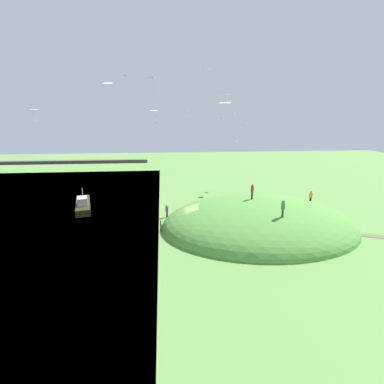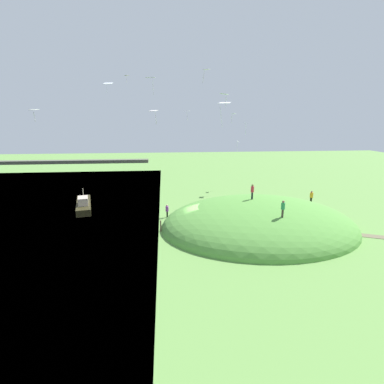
{
  "view_description": "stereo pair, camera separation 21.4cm",
  "coord_description": "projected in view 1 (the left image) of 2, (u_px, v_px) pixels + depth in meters",
  "views": [
    {
      "loc": [
        -3.8,
        -32.87,
        12.44
      ],
      "look_at": [
        -0.44,
        -0.23,
        4.3
      ],
      "focal_mm": 27.65,
      "sensor_mm": 36.0,
      "label": 1
    },
    {
      "loc": [
        -3.58,
        -32.89,
        12.44
      ],
      "look_at": [
        -0.44,
        -0.23,
        4.3
      ],
      "focal_mm": 27.65,
      "sensor_mm": 36.0,
      "label": 2
    }
  ],
  "objects": [
    {
      "name": "kite_4",
      "position": [
        150.0,
        78.0,
        31.52
      ],
      "size": [
        1.09,
        0.84,
        1.81
      ],
      "color": "silver"
    },
    {
      "name": "kite_1",
      "position": [
        237.0,
        142.0,
        53.15
      ],
      "size": [
        0.54,
        0.72,
        1.89
      ],
      "color": "white"
    },
    {
      "name": "kite_7",
      "position": [
        186.0,
        111.0,
        48.7
      ],
      "size": [
        1.17,
        1.19,
        1.65
      ],
      "color": "white"
    },
    {
      "name": "kite_2",
      "position": [
        108.0,
        84.0,
        36.38
      ],
      "size": [
        1.2,
        0.92,
        1.24
      ],
      "color": "silver"
    },
    {
      "name": "person_watching_kites",
      "position": [
        283.0,
        206.0,
        29.64
      ],
      "size": [
        0.51,
        0.51,
        1.74
      ],
      "rotation": [
        0.0,
        0.0,
        2.7
      ],
      "color": "#40362E",
      "rests_on": "grass_hill"
    },
    {
      "name": "grass_hill",
      "position": [
        258.0,
        227.0,
        35.02
      ],
      "size": [
        22.82,
        18.81,
        6.46
      ],
      "primitive_type": "ellipsoid",
      "color": "#54923C",
      "rests_on": "ground_plane"
    },
    {
      "name": "kite_5",
      "position": [
        34.0,
        110.0,
        26.95
      ],
      "size": [
        0.96,
        0.82,
        1.15
      ],
      "color": "silver"
    },
    {
      "name": "kite_6",
      "position": [
        245.0,
        124.0,
        50.59
      ],
      "size": [
        0.88,
        1.09,
        2.04
      ],
      "color": "white"
    },
    {
      "name": "bridge_deck_far",
      "position": [
        36.0,
        162.0,
        61.31
      ],
      "size": [
        46.0,
        1.8,
        0.7
      ],
      "primitive_type": "cube",
      "color": "#585B4B"
    },
    {
      "name": "kite_3",
      "position": [
        126.0,
        76.0,
        44.53
      ],
      "size": [
        0.86,
        0.86,
        1.13
      ],
      "color": "white"
    },
    {
      "name": "boat_on_lake",
      "position": [
        83.0,
        205.0,
        41.79
      ],
      "size": [
        3.75,
        8.5,
        2.5
      ],
      "rotation": [
        0.0,
        0.0,
        4.95
      ],
      "color": "#2E2A15",
      "rests_on": "lake_water"
    },
    {
      "name": "person_walking_path",
      "position": [
        167.0,
        209.0,
        38.09
      ],
      "size": [
        0.52,
        0.52,
        1.73
      ],
      "rotation": [
        0.0,
        0.0,
        5.18
      ],
      "color": "black",
      "rests_on": "ground_plane"
    },
    {
      "name": "kite_0",
      "position": [
        224.0,
        94.0,
        29.94
      ],
      "size": [
        1.24,
        1.4,
        1.4
      ],
      "color": "white"
    },
    {
      "name": "kite_11",
      "position": [
        224.0,
        104.0,
        27.55
      ],
      "size": [
        1.29,
        1.16,
        2.29
      ],
      "color": "white"
    },
    {
      "name": "person_on_hilltop",
      "position": [
        252.0,
        190.0,
        34.64
      ],
      "size": [
        0.47,
        0.47,
        1.81
      ],
      "rotation": [
        0.0,
        0.0,
        5.08
      ],
      "color": "black",
      "rests_on": "grass_hill"
    },
    {
      "name": "kite_9",
      "position": [
        206.0,
        70.0,
        28.72
      ],
      "size": [
        0.78,
        0.74,
        1.29
      ],
      "color": "white"
    },
    {
      "name": "mooring_post",
      "position": [
        161.0,
        226.0,
        33.41
      ],
      "size": [
        0.14,
        0.14,
        1.3
      ],
      "primitive_type": "cylinder",
      "color": "brown",
      "rests_on": "ground_plane"
    },
    {
      "name": "kite_10",
      "position": [
        233.0,
        114.0,
        41.6
      ],
      "size": [
        0.81,
        0.87,
        1.32
      ],
      "color": "white"
    },
    {
      "name": "kite_8",
      "position": [
        154.0,
        111.0,
        29.74
      ],
      "size": [
        1.03,
        0.95,
        1.42
      ],
      "color": "white"
    },
    {
      "name": "ground_plane",
      "position": [
        196.0,
        227.0,
        35.1
      ],
      "size": [
        160.0,
        160.0,
        0.0
      ],
      "primitive_type": "plane",
      "color": "#608F43"
    },
    {
      "name": "person_near_shore",
      "position": [
        311.0,
        195.0,
        39.88
      ],
      "size": [
        0.59,
        0.59,
        1.78
      ],
      "rotation": [
        0.0,
        0.0,
        5.29
      ],
      "color": "black",
      "rests_on": "grass_hill"
    }
  ]
}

